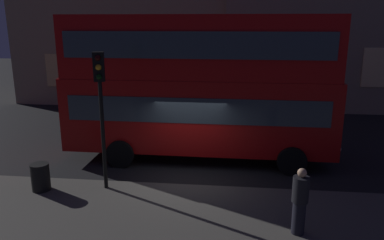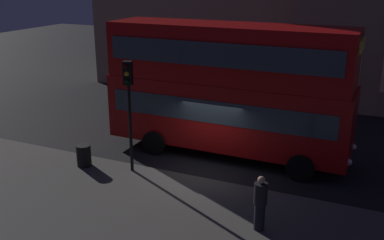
{
  "view_description": "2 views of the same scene",
  "coord_description": "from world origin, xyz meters",
  "px_view_note": "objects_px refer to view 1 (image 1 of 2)",
  "views": [
    {
      "loc": [
        1.47,
        -11.63,
        5.19
      ],
      "look_at": [
        -0.01,
        1.46,
        1.73
      ],
      "focal_mm": 35.11,
      "sensor_mm": 36.0,
      "label": 1
    },
    {
      "loc": [
        6.05,
        -14.42,
        7.32
      ],
      "look_at": [
        -1.04,
        1.38,
        1.59
      ],
      "focal_mm": 41.77,
      "sensor_mm": 36.0,
      "label": 2
    }
  ],
  "objects_px": {
    "double_decker_bus": "(199,82)",
    "pedestrian": "(300,201)",
    "traffic_light_near_kerb": "(100,93)",
    "litter_bin": "(40,177)"
  },
  "relations": [
    {
      "from": "double_decker_bus",
      "to": "pedestrian",
      "type": "height_order",
      "value": "double_decker_bus"
    },
    {
      "from": "pedestrian",
      "to": "litter_bin",
      "type": "distance_m",
      "value": 7.7
    },
    {
      "from": "double_decker_bus",
      "to": "litter_bin",
      "type": "relative_size",
      "value": 11.8
    },
    {
      "from": "double_decker_bus",
      "to": "pedestrian",
      "type": "xyz_separation_m",
      "value": [
        2.97,
        -5.27,
        -2.04
      ]
    },
    {
      "from": "double_decker_bus",
      "to": "pedestrian",
      "type": "distance_m",
      "value": 6.38
    },
    {
      "from": "traffic_light_near_kerb",
      "to": "litter_bin",
      "type": "xyz_separation_m",
      "value": [
        -1.95,
        -0.37,
        -2.6
      ]
    },
    {
      "from": "traffic_light_near_kerb",
      "to": "litter_bin",
      "type": "relative_size",
      "value": 4.93
    },
    {
      "from": "traffic_light_near_kerb",
      "to": "litter_bin",
      "type": "height_order",
      "value": "traffic_light_near_kerb"
    },
    {
      "from": "double_decker_bus",
      "to": "pedestrian",
      "type": "relative_size",
      "value": 5.92
    },
    {
      "from": "traffic_light_near_kerb",
      "to": "litter_bin",
      "type": "distance_m",
      "value": 3.27
    }
  ]
}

